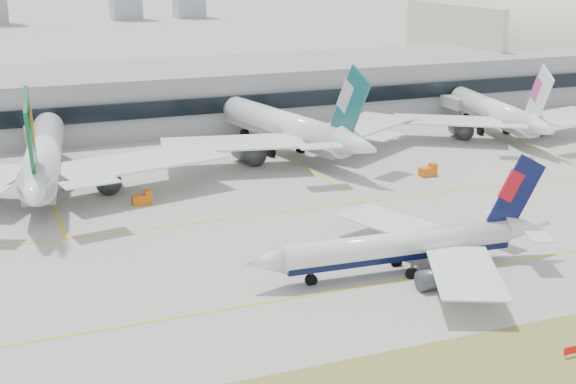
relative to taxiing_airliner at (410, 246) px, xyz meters
name	(u,v)px	position (x,y,z in m)	size (l,w,h in m)	color
ground	(310,279)	(-14.47, 2.48, -3.92)	(3000.00, 3000.00, 0.00)	#A19F96
taxiing_airliner	(410,246)	(0.00, 0.00, 0.00)	(48.43, 42.05, 16.27)	white
widebody_eva	(43,159)	(-44.69, 61.05, 2.71)	(69.33, 68.43, 24.95)	white
widebody_cathay	(288,128)	(9.67, 70.84, 2.35)	(65.13, 64.55, 23.60)	white
widebody_china_air	(497,114)	(66.19, 70.93, 1.61)	(57.48, 56.97, 20.83)	white
terminal	(139,97)	(-14.47, 117.32, 3.58)	(280.00, 43.10, 15.00)	gray
hangar	(555,81)	(140.10, 137.48, -3.79)	(91.00, 60.00, 60.00)	beige
hold_sign_right	(572,350)	(4.14, -29.52, -3.04)	(2.20, 0.15, 1.35)	red
gse_c	(429,171)	(29.99, 43.67, -2.88)	(3.55, 2.00, 2.60)	#D95E0B
gse_b	(143,199)	(-28.98, 46.40, -2.88)	(3.55, 2.00, 2.60)	#D95E0B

